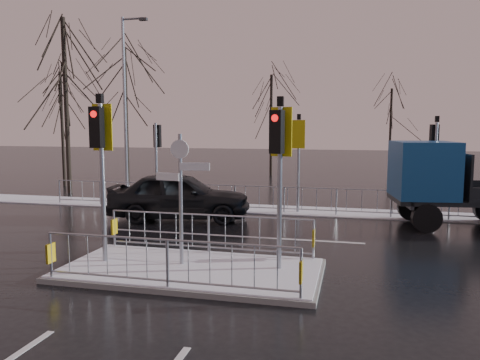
% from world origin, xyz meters
% --- Properties ---
extents(ground, '(120.00, 120.00, 0.00)m').
position_xyz_m(ground, '(0.00, 0.00, 0.00)').
color(ground, black).
rests_on(ground, ground).
extents(snow_verge, '(30.00, 2.00, 0.04)m').
position_xyz_m(snow_verge, '(0.00, 8.60, 0.02)').
color(snow_verge, white).
rests_on(snow_verge, ground).
extents(lane_markings, '(8.00, 11.38, 0.01)m').
position_xyz_m(lane_markings, '(0.00, -0.33, 0.00)').
color(lane_markings, silver).
rests_on(lane_markings, ground).
extents(traffic_island, '(6.00, 3.04, 4.15)m').
position_xyz_m(traffic_island, '(-0.01, 0.01, 0.39)').
color(traffic_island, slate).
rests_on(traffic_island, ground).
extents(far_kerb_fixtures, '(18.00, 0.65, 3.83)m').
position_xyz_m(far_kerb_fixtures, '(0.29, 8.09, 1.02)').
color(far_kerb_fixtures, gray).
rests_on(far_kerb_fixtures, ground).
extents(car_far_lane, '(5.42, 3.03, 1.74)m').
position_xyz_m(car_far_lane, '(-2.54, 5.90, 0.87)').
color(car_far_lane, black).
rests_on(car_far_lane, ground).
extents(flatbed_truck, '(6.47, 3.06, 2.89)m').
position_xyz_m(flatbed_truck, '(6.77, 6.89, 1.54)').
color(flatbed_truck, black).
rests_on(flatbed_truck, ground).
extents(tree_near_a, '(4.75, 4.75, 8.97)m').
position_xyz_m(tree_near_a, '(-10.50, 11.00, 6.11)').
color(tree_near_a, black).
rests_on(tree_near_a, ground).
extents(tree_near_b, '(4.00, 4.00, 7.55)m').
position_xyz_m(tree_near_b, '(-8.00, 12.50, 5.15)').
color(tree_near_b, black).
rests_on(tree_near_b, ground).
extents(tree_near_c, '(3.50, 3.50, 6.61)m').
position_xyz_m(tree_near_c, '(-12.50, 13.50, 4.50)').
color(tree_near_c, black).
rests_on(tree_near_c, ground).
extents(tree_far_a, '(3.75, 3.75, 7.08)m').
position_xyz_m(tree_far_a, '(-2.00, 22.00, 4.82)').
color(tree_far_a, black).
rests_on(tree_far_a, ground).
extents(tree_far_b, '(3.25, 3.25, 6.14)m').
position_xyz_m(tree_far_b, '(6.00, 24.00, 4.18)').
color(tree_far_b, black).
rests_on(tree_far_b, ground).
extents(street_lamp_left, '(1.25, 0.18, 8.20)m').
position_xyz_m(street_lamp_left, '(-6.43, 9.50, 4.49)').
color(street_lamp_left, gray).
rests_on(street_lamp_left, ground).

